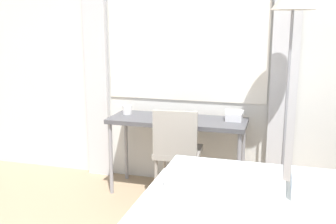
% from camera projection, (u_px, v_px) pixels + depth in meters
% --- Properties ---
extents(wall_back_with_window, '(5.46, 0.13, 2.70)m').
position_uv_depth(wall_back_with_window, '(170.00, 48.00, 3.82)').
color(wall_back_with_window, silver).
rests_on(wall_back_with_window, ground_plane).
extents(desk, '(1.27, 0.46, 0.73)m').
position_uv_depth(desk, '(177.00, 126.00, 3.64)').
color(desk, '#4C4C51').
rests_on(desk, ground_plane).
extents(desk_chair, '(0.43, 0.43, 0.87)m').
position_uv_depth(desk_chair, '(177.00, 148.00, 3.46)').
color(desk_chair, gray).
rests_on(desk_chair, ground_plane).
extents(standing_lamp, '(0.34, 0.34, 1.92)m').
position_uv_depth(standing_lamp, '(293.00, 12.00, 3.05)').
color(standing_lamp, '#4C4C51').
rests_on(standing_lamp, ground_plane).
extents(telephone, '(0.16, 0.17, 0.10)m').
position_uv_depth(telephone, '(234.00, 116.00, 3.56)').
color(telephone, silver).
rests_on(telephone, desk).
extents(book, '(0.23, 0.23, 0.02)m').
position_uv_depth(book, '(176.00, 117.00, 3.63)').
color(book, '#4C4238').
rests_on(book, desk).
extents(mug, '(0.09, 0.09, 0.09)m').
position_uv_depth(mug, '(127.00, 110.00, 3.81)').
color(mug, white).
rests_on(mug, desk).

